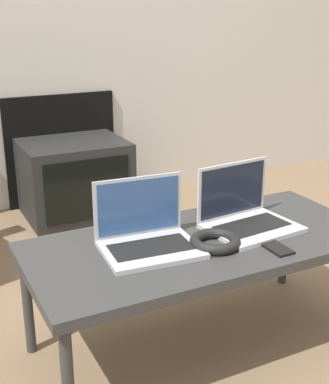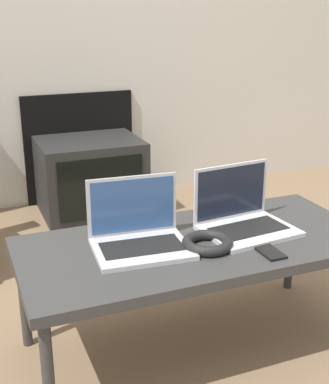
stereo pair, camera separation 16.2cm
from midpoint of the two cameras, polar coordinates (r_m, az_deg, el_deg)
ground_plane at (r=1.91m, az=5.36°, el=-19.76°), size 14.00×14.00×0.00m
table at (r=1.88m, az=1.66°, el=-6.11°), size 1.23×0.57×0.43m
laptop_left at (r=1.80m, az=-4.53°, el=-4.52°), size 0.34×0.27×0.23m
laptop_right at (r=1.97m, az=6.28°, el=-2.41°), size 0.34×0.28×0.23m
headphones at (r=1.81m, az=2.87°, el=-5.33°), size 0.17×0.17×0.04m
phone at (r=1.82m, az=9.36°, el=-5.95°), size 0.06×0.12×0.01m
tv at (r=3.24m, az=-11.02°, el=1.41°), size 0.60×0.49×0.45m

